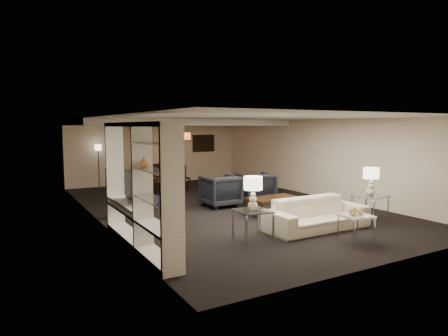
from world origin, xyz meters
TOP-DOWN VIEW (x-y plane):
  - floor at (0.00, 0.00)m, footprint 11.00×11.00m
  - ceiling at (0.00, 0.00)m, footprint 7.00×11.00m
  - wall_back at (0.00, 5.50)m, footprint 7.00×0.02m
  - wall_front at (0.00, -5.50)m, footprint 7.00×0.02m
  - wall_left at (-3.50, 0.00)m, footprint 0.02×11.00m
  - wall_right at (3.50, 0.00)m, footprint 0.02×11.00m
  - ceiling_soffit at (0.00, 3.50)m, footprint 7.00×4.00m
  - curtains at (-0.90, 5.42)m, footprint 1.50×0.12m
  - door at (0.70, 5.47)m, footprint 0.90×0.05m
  - painting at (2.10, 5.46)m, footprint 0.95×0.04m
  - media_unit at (-3.31, -2.60)m, footprint 0.38×3.40m
  - pendant_light at (0.30, 3.50)m, footprint 0.52×0.52m
  - sofa at (0.51, -3.25)m, footprint 2.39×0.94m
  - coffee_table at (0.51, -1.65)m, footprint 1.33×0.80m
  - armchair_left at (-0.09, 0.05)m, footprint 0.95×0.98m
  - armchair_right at (1.11, 0.05)m, footprint 1.06×1.09m
  - side_table_left at (-1.19, -3.25)m, footprint 0.71×0.71m
  - side_table_right at (2.21, -3.25)m, footprint 0.73×0.73m
  - table_lamp_left at (-1.19, -3.25)m, footprint 0.39×0.39m
  - table_lamp_right at (2.21, -3.25)m, footprint 0.41×0.41m
  - marble_table at (0.51, -4.35)m, footprint 0.61×0.61m
  - gold_gourd_a at (0.41, -4.35)m, footprint 0.17×0.17m
  - gold_gourd_b at (0.61, -4.35)m, footprint 0.15×0.15m
  - television at (-3.28, -1.87)m, footprint 1.05×0.14m
  - vase_blue at (-3.31, -3.78)m, footprint 0.16×0.16m
  - vase_amber at (-3.31, -2.96)m, footprint 0.17×0.17m
  - floor_speaker at (-3.20, 0.03)m, footprint 0.18×0.18m
  - dining_table at (-0.38, 3.99)m, footprint 1.69×0.96m
  - chair_nl at (-0.98, 3.34)m, footprint 0.41×0.41m
  - chair_nm at (-0.38, 3.34)m, footprint 0.43×0.43m
  - chair_nr at (0.22, 3.34)m, footprint 0.44×0.44m
  - chair_fl at (-0.98, 4.64)m, footprint 0.45×0.45m
  - chair_fm at (-0.38, 4.64)m, footprint 0.43×0.43m
  - chair_fr at (0.22, 4.64)m, footprint 0.44×0.44m
  - floor_lamp at (-2.34, 5.20)m, footprint 0.24×0.24m

SIDE VIEW (x-z plane):
  - floor at x=0.00m, z-range 0.00..0.00m
  - coffee_table at x=0.51m, z-range 0.00..0.47m
  - marble_table at x=0.51m, z-range 0.00..0.55m
  - dining_table at x=-0.38m, z-range 0.00..0.59m
  - side_table_left at x=-1.19m, z-range 0.00..0.61m
  - side_table_right at x=2.21m, z-range 0.00..0.61m
  - sofa at x=0.51m, z-range 0.00..0.70m
  - chair_nl at x=-0.98m, z-range 0.00..0.87m
  - chair_nm at x=-0.38m, z-range 0.00..0.87m
  - chair_nr at x=0.22m, z-range 0.00..0.87m
  - chair_fl at x=-0.98m, z-range 0.00..0.87m
  - chair_fm at x=-0.38m, z-range 0.00..0.87m
  - chair_fr at x=0.22m, z-range 0.00..0.87m
  - armchair_left at x=-0.09m, z-range 0.00..0.89m
  - armchair_right at x=1.11m, z-range 0.00..0.89m
  - gold_gourd_b at x=0.61m, z-range 0.55..0.70m
  - floor_speaker at x=-3.20m, z-range 0.00..1.26m
  - gold_gourd_a at x=0.41m, z-range 0.55..0.72m
  - floor_lamp at x=-2.34m, z-range 0.00..1.61m
  - table_lamp_left at x=-1.19m, z-range 0.61..1.29m
  - table_lamp_right at x=2.21m, z-range 0.61..1.29m
  - door at x=0.70m, z-range 0.00..2.10m
  - television at x=-3.28m, z-range 0.75..1.35m
  - vase_blue at x=-3.31m, z-range 1.06..1.22m
  - media_unit at x=-3.31m, z-range 0.00..2.35m
  - curtains at x=-0.90m, z-range 0.00..2.40m
  - wall_back at x=0.00m, z-range 0.00..2.50m
  - wall_front at x=0.00m, z-range 0.00..2.50m
  - wall_left at x=-3.50m, z-range 0.00..2.50m
  - wall_right at x=3.50m, z-range 0.00..2.50m
  - painting at x=2.10m, z-range 1.23..1.88m
  - vase_amber at x=-3.31m, z-range 1.56..1.74m
  - pendant_light at x=0.30m, z-range 1.80..2.04m
  - ceiling_soffit at x=0.00m, z-range 2.30..2.50m
  - ceiling at x=0.00m, z-range 2.49..2.51m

